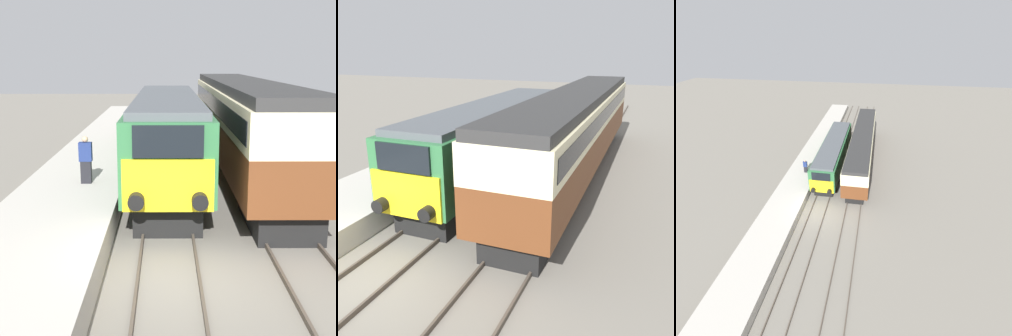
# 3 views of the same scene
# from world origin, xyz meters

# --- Properties ---
(ground_plane) EXTENTS (120.00, 120.00, 0.00)m
(ground_plane) POSITION_xyz_m (0.00, 0.00, 0.00)
(ground_plane) COLOR slate
(platform_left) EXTENTS (3.50, 50.00, 0.83)m
(platform_left) POSITION_xyz_m (-3.30, 8.00, 0.41)
(platform_left) COLOR #B7B2A8
(platform_left) RESTS_ON ground_plane
(rails_near_track) EXTENTS (1.51, 60.00, 0.14)m
(rails_near_track) POSITION_xyz_m (0.00, 5.00, 0.07)
(rails_near_track) COLOR #4C4238
(rails_near_track) RESTS_ON ground_plane
(rails_far_track) EXTENTS (1.50, 60.00, 0.14)m
(rails_far_track) POSITION_xyz_m (3.40, 5.00, 0.07)
(rails_far_track) COLOR #4C4238
(rails_far_track) RESTS_ON ground_plane
(locomotive) EXTENTS (2.70, 13.92, 3.65)m
(locomotive) POSITION_xyz_m (0.00, 8.75, 2.04)
(locomotive) COLOR black
(locomotive) RESTS_ON ground_plane
(passenger_carriage) EXTENTS (2.75, 19.11, 4.11)m
(passenger_carriage) POSITION_xyz_m (3.40, 10.98, 2.49)
(passenger_carriage) COLOR black
(passenger_carriage) RESTS_ON ground_plane
(person_on_platform) EXTENTS (0.44, 0.26, 1.65)m
(person_on_platform) POSITION_xyz_m (-2.82, 5.67, 1.65)
(person_on_platform) COLOR black
(person_on_platform) RESTS_ON platform_left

